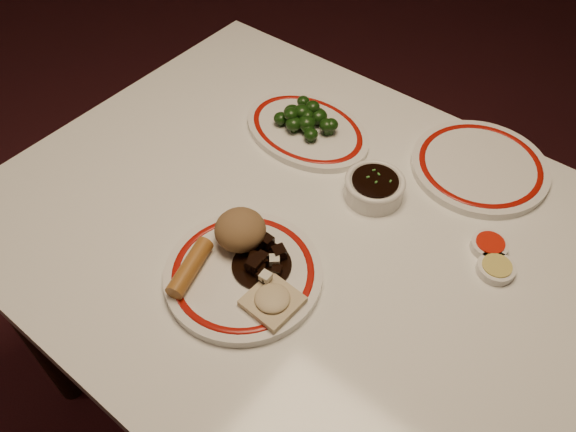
# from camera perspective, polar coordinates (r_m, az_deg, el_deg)

# --- Properties ---
(ground) EXTENTS (7.00, 7.00, 0.00)m
(ground) POSITION_cam_1_polar(r_m,az_deg,el_deg) (1.66, 1.85, -18.19)
(ground) COLOR black
(ground) RESTS_ON ground
(dining_table) EXTENTS (1.20, 0.90, 0.75)m
(dining_table) POSITION_cam_1_polar(r_m,az_deg,el_deg) (1.09, 2.69, -4.64)
(dining_table) COLOR white
(dining_table) RESTS_ON ground
(main_plate) EXTENTS (0.30, 0.30, 0.02)m
(main_plate) POSITION_cam_1_polar(r_m,az_deg,el_deg) (0.95, -4.55, -5.87)
(main_plate) COLOR white
(main_plate) RESTS_ON dining_table
(rice_mound) EXTENTS (0.09, 0.09, 0.06)m
(rice_mound) POSITION_cam_1_polar(r_m,az_deg,el_deg) (0.95, -4.87, -1.41)
(rice_mound) COLOR brown
(rice_mound) RESTS_ON main_plate
(spring_roll) EXTENTS (0.06, 0.11, 0.03)m
(spring_roll) POSITION_cam_1_polar(r_m,az_deg,el_deg) (0.94, -9.92, -5.16)
(spring_roll) COLOR #A56728
(spring_roll) RESTS_ON main_plate
(fried_wonton) EXTENTS (0.08, 0.08, 0.02)m
(fried_wonton) POSITION_cam_1_polar(r_m,az_deg,el_deg) (0.90, -1.58, -8.54)
(fried_wonton) COLOR #C4B18A
(fried_wonton) RESTS_ON main_plate
(stirfry_heap) EXTENTS (0.10, 0.10, 0.03)m
(stirfry_heap) POSITION_cam_1_polar(r_m,az_deg,el_deg) (0.94, -2.61, -4.63)
(stirfry_heap) COLOR black
(stirfry_heap) RESTS_ON main_plate
(broccoli_plate) EXTENTS (0.30, 0.26, 0.02)m
(broccoli_plate) POSITION_cam_1_polar(r_m,az_deg,el_deg) (1.20, 1.94, 8.73)
(broccoli_plate) COLOR white
(broccoli_plate) RESTS_ON dining_table
(broccoli_pile) EXTENTS (0.13, 0.10, 0.05)m
(broccoli_pile) POSITION_cam_1_polar(r_m,az_deg,el_deg) (1.18, 1.83, 9.90)
(broccoli_pile) COLOR #23471C
(broccoli_pile) RESTS_ON broccoli_plate
(soy_bowl) EXTENTS (0.11, 0.11, 0.04)m
(soy_bowl) POSITION_cam_1_polar(r_m,az_deg,el_deg) (1.07, 8.74, 2.82)
(soy_bowl) COLOR white
(soy_bowl) RESTS_ON dining_table
(sweet_sour_dish) EXTENTS (0.06, 0.06, 0.02)m
(sweet_sour_dish) POSITION_cam_1_polar(r_m,az_deg,el_deg) (1.04, 19.77, -2.83)
(sweet_sour_dish) COLOR white
(sweet_sour_dish) RESTS_ON dining_table
(mustard_dish) EXTENTS (0.06, 0.06, 0.02)m
(mustard_dish) POSITION_cam_1_polar(r_m,az_deg,el_deg) (1.02, 20.36, -5.01)
(mustard_dish) COLOR white
(mustard_dish) RESTS_ON dining_table
(far_plate) EXTENTS (0.34, 0.34, 0.02)m
(far_plate) POSITION_cam_1_polar(r_m,az_deg,el_deg) (1.18, 18.89, 4.82)
(far_plate) COLOR white
(far_plate) RESTS_ON dining_table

